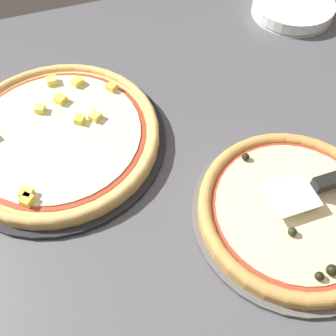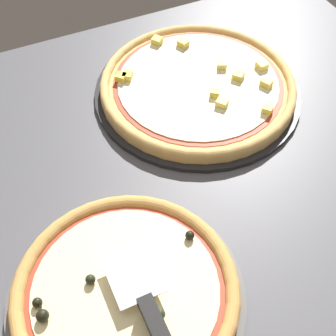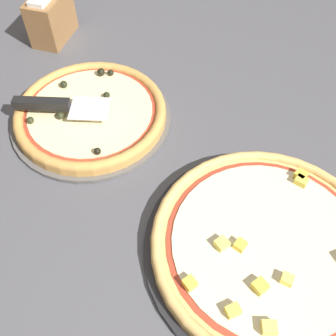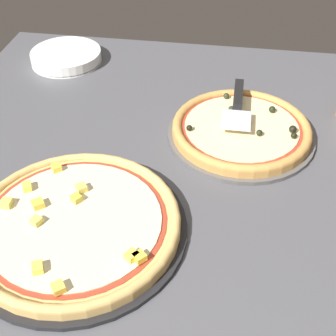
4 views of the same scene
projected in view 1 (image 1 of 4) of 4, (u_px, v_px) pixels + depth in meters
The scene contains 7 objects.
ground_plane at pixel (220, 193), 74.34cm from camera, with size 133.94×115.38×3.60cm, color #4C4C51.
pizza_pan_front at pixel (291, 215), 69.01cm from camera, with size 35.33×35.33×1.00cm, color #565451.
pizza_front at pixel (294, 210), 67.44cm from camera, with size 33.21×33.21×3.94cm.
pizza_pan_back at pixel (60, 141), 78.63cm from camera, with size 42.69×42.69×1.00cm, color black.
pizza_back at pixel (57, 135), 77.08cm from camera, with size 40.13×40.13×3.50cm.
serving_spatula at pixel (334, 180), 66.93cm from camera, with size 6.95×20.32×2.00cm.
plate_stack at pixel (293, 8), 102.97cm from camera, with size 21.09×21.09×3.50cm.
Camera 1 is at (-33.58, 22.14, 61.67)cm, focal length 42.00 mm.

